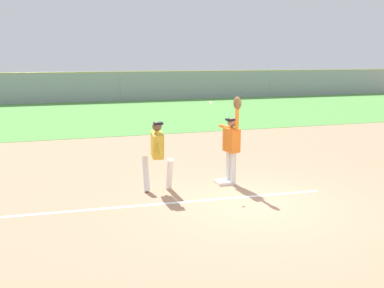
{
  "coord_description": "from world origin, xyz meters",
  "views": [
    {
      "loc": [
        -3.89,
        -7.95,
        3.2
      ],
      "look_at": [
        -0.9,
        1.83,
        1.05
      ],
      "focal_mm": 38.22,
      "sensor_mm": 36.0,
      "label": 1
    }
  ],
  "objects": [
    {
      "name": "runner",
      "position": [
        -1.88,
        1.51,
        1.0
      ],
      "size": [
        0.72,
        0.84,
        1.72
      ],
      "rotation": [
        0.0,
        0.0,
        -0.06
      ],
      "color": "white",
      "rests_on": "ground_plane"
    },
    {
      "name": "parked_car_red",
      "position": [
        -1.15,
        27.51,
        0.67
      ],
      "size": [
        4.43,
        2.18,
        1.25
      ],
      "rotation": [
        0.0,
        0.0,
        0.02
      ],
      "color": "#B21E1E",
      "rests_on": "ground_plane"
    },
    {
      "name": "fielder",
      "position": [
        0.08,
        1.54,
        1.12
      ],
      "size": [
        0.35,
        0.89,
        2.28
      ],
      "rotation": [
        0.0,
        0.0,
        3.35
      ],
      "color": "silver",
      "rests_on": "ground_plane"
    },
    {
      "name": "first_base",
      "position": [
        -0.13,
        1.58,
        0.04
      ],
      "size": [
        0.39,
        0.39,
        0.08
      ],
      "primitive_type": "cube",
      "rotation": [
        0.0,
        0.0,
        0.03
      ],
      "color": "white",
      "rests_on": "ground_plane"
    },
    {
      "name": "outfield_grass",
      "position": [
        0.0,
        16.25,
        0.01
      ],
      "size": [
        50.45,
        14.61,
        0.01
      ],
      "primitive_type": "cube",
      "color": "#549342",
      "rests_on": "ground_plane"
    },
    {
      "name": "ground_plane",
      "position": [
        0.0,
        0.0,
        0.0
      ],
      "size": [
        75.1,
        75.1,
        0.0
      ],
      "primitive_type": "plane",
      "color": "tan"
    },
    {
      "name": "baseball",
      "position": [
        -0.5,
        1.59,
        2.12
      ],
      "size": [
        0.07,
        0.07,
        0.07
      ],
      "primitive_type": "sphere",
      "color": "white"
    },
    {
      "name": "chalk_foul_line",
      "position": [
        -4.13,
        0.68,
        0.0
      ],
      "size": [
        11.99,
        0.79,
        0.01
      ],
      "primitive_type": "cube",
      "rotation": [
        0.0,
        0.0,
        -0.06
      ],
      "color": "white",
      "rests_on": "ground_plane"
    },
    {
      "name": "parked_car_green",
      "position": [
        3.42,
        27.11,
        0.67
      ],
      "size": [
        4.49,
        2.29,
        1.25
      ],
      "rotation": [
        0.0,
        0.0,
        0.05
      ],
      "color": "#1E6B33",
      "rests_on": "ground_plane"
    },
    {
      "name": "parked_car_blue",
      "position": [
        -5.69,
        27.82,
        0.67
      ],
      "size": [
        4.41,
        2.15,
        1.25
      ],
      "rotation": [
        0.0,
        0.0,
        0.01
      ],
      "color": "#23389E",
      "rests_on": "ground_plane"
    },
    {
      "name": "outfield_fence",
      "position": [
        0.0,
        23.55,
        1.11
      ],
      "size": [
        50.53,
        0.08,
        2.23
      ],
      "color": "#93999E",
      "rests_on": "ground_plane"
    }
  ]
}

